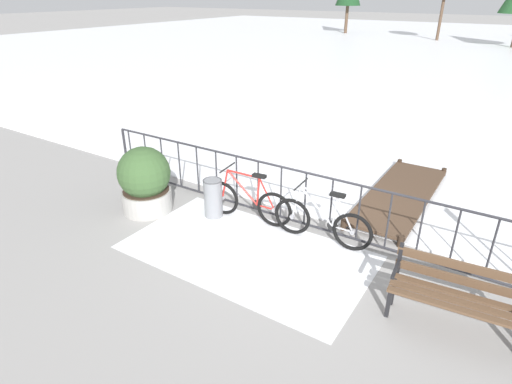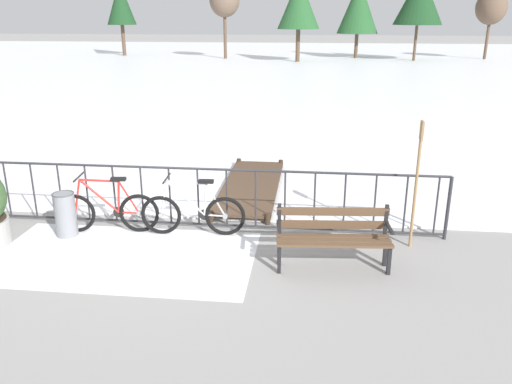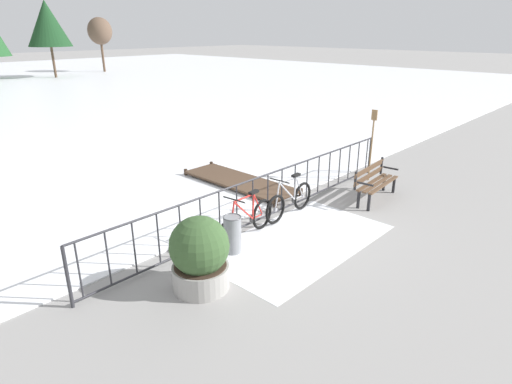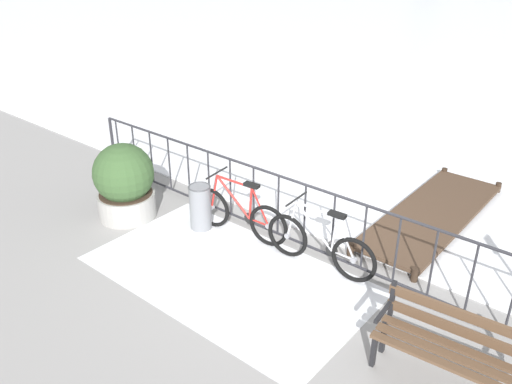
% 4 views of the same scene
% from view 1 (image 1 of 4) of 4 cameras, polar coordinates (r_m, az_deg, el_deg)
% --- Properties ---
extents(ground_plane, '(160.00, 160.00, 0.00)m').
position_cam_1_polar(ground_plane, '(7.56, 6.44, -4.75)').
color(ground_plane, gray).
extents(frozen_pond, '(80.00, 56.00, 0.03)m').
position_cam_1_polar(frozen_pond, '(34.62, 29.31, 16.27)').
color(frozen_pond, white).
rests_on(frozen_pond, ground).
extents(snow_patch, '(3.90, 2.19, 0.01)m').
position_cam_1_polar(snow_patch, '(6.85, -1.28, -8.07)').
color(snow_patch, white).
rests_on(snow_patch, ground).
extents(railing_fence, '(9.06, 0.06, 1.07)m').
position_cam_1_polar(railing_fence, '(7.29, 6.66, -0.95)').
color(railing_fence, '#2D2D33').
rests_on(railing_fence, ground).
extents(bicycle_near_railing, '(1.71, 0.52, 0.97)m').
position_cam_1_polar(bicycle_near_railing, '(7.57, -1.11, -1.33)').
color(bicycle_near_railing, black).
rests_on(bicycle_near_railing, ground).
extents(bicycle_second, '(1.71, 0.52, 0.97)m').
position_cam_1_polar(bicycle_second, '(7.01, 8.87, -4.03)').
color(bicycle_second, black).
rests_on(bicycle_second, ground).
extents(park_bench, '(1.63, 0.61, 0.89)m').
position_cam_1_polar(park_bench, '(5.78, 25.85, -12.05)').
color(park_bench, brown).
rests_on(park_bench, ground).
extents(planter_with_shrub, '(0.97, 0.97, 1.25)m').
position_cam_1_polar(planter_with_shrub, '(8.09, -14.79, 1.49)').
color(planter_with_shrub, '#9E9B96').
rests_on(planter_with_shrub, ground).
extents(trash_bin, '(0.35, 0.35, 0.73)m').
position_cam_1_polar(trash_bin, '(7.75, -5.81, -0.78)').
color(trash_bin, gray).
rests_on(trash_bin, ground).
extents(wooden_dock, '(1.10, 3.52, 0.20)m').
position_cam_1_polar(wooden_dock, '(8.89, 18.89, -0.32)').
color(wooden_dock, '#4C3828').
rests_on(wooden_dock, ground).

